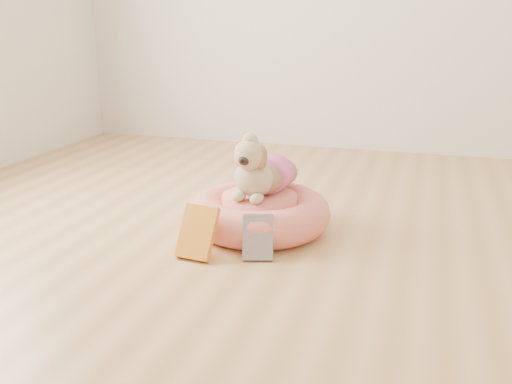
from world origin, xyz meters
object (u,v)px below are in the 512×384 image
(book_yellow, at_px, (197,232))
(book_white, at_px, (258,237))
(pet_bed, at_px, (259,213))
(dog, at_px, (261,161))

(book_yellow, distance_m, book_white, 0.23)
(pet_bed, xyz_separation_m, book_white, (0.08, -0.29, 0.01))
(book_yellow, height_order, book_white, book_yellow)
(pet_bed, bearing_deg, book_yellow, -112.76)
(book_yellow, relative_size, book_white, 1.19)
(book_yellow, bearing_deg, dog, 73.33)
(dog, relative_size, book_yellow, 1.89)
(pet_bed, height_order, book_yellow, book_yellow)
(dog, height_order, book_yellow, dog)
(book_yellow, bearing_deg, book_white, 19.15)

